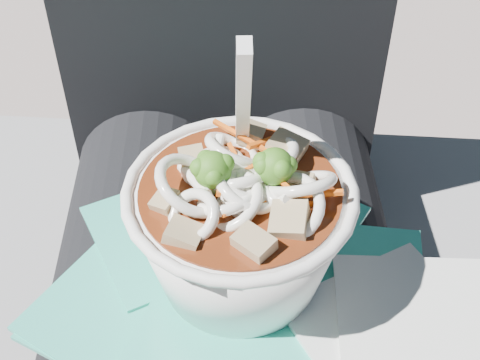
{
  "coord_description": "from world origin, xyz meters",
  "views": [
    {
      "loc": [
        0.0,
        -0.35,
        1.06
      ],
      "look_at": [
        0.01,
        -0.01,
        0.74
      ],
      "focal_mm": 50.0,
      "sensor_mm": 36.0,
      "label": 1
    }
  ],
  "objects_px": {
    "lap": "(228,331)",
    "plastic_bag": "(209,286)",
    "person_body": "(226,239)",
    "udon_bowl": "(241,223)"
  },
  "relations": [
    {
      "from": "lap",
      "to": "udon_bowl",
      "type": "xyz_separation_m",
      "value": [
        0.01,
        -0.01,
        0.16
      ]
    },
    {
      "from": "person_body",
      "to": "udon_bowl",
      "type": "bearing_deg",
      "value": -83.4
    },
    {
      "from": "lap",
      "to": "person_body",
      "type": "xyz_separation_m",
      "value": [
        -0.0,
        0.09,
        0.02
      ]
    },
    {
      "from": "person_body",
      "to": "udon_bowl",
      "type": "xyz_separation_m",
      "value": [
        0.01,
        -0.1,
        0.13
      ]
    },
    {
      "from": "person_body",
      "to": "udon_bowl",
      "type": "distance_m",
      "value": 0.17
    },
    {
      "from": "lap",
      "to": "plastic_bag",
      "type": "bearing_deg",
      "value": -131.78
    },
    {
      "from": "lap",
      "to": "plastic_bag",
      "type": "distance_m",
      "value": 0.09
    },
    {
      "from": "lap",
      "to": "udon_bowl",
      "type": "distance_m",
      "value": 0.16
    },
    {
      "from": "lap",
      "to": "plastic_bag",
      "type": "relative_size",
      "value": 1.41
    },
    {
      "from": "udon_bowl",
      "to": "plastic_bag",
      "type": "bearing_deg",
      "value": -165.54
    }
  ]
}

